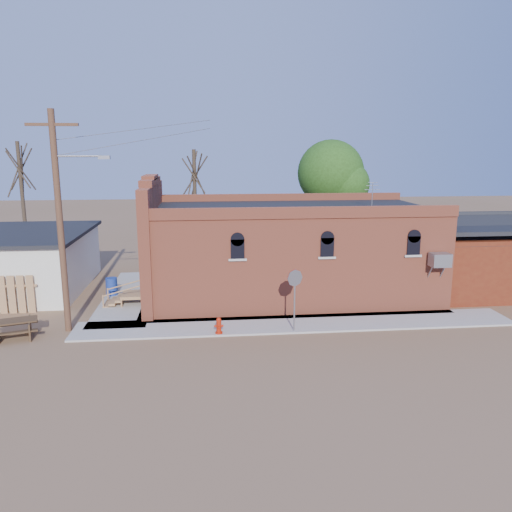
{
  "coord_description": "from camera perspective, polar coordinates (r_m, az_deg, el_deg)",
  "views": [
    {
      "loc": [
        -2.39,
        -19.38,
        7.41
      ],
      "look_at": [
        0.04,
        4.17,
        2.4
      ],
      "focal_mm": 35.0,
      "sensor_mm": 36.0,
      "label": 1
    }
  ],
  "objects": [
    {
      "name": "red_shed",
      "position": [
        28.95,
        22.89,
        0.77
      ],
      "size": [
        5.4,
        6.4,
        4.3
      ],
      "color": "#5A1C0F",
      "rests_on": "ground"
    },
    {
      "name": "brick_bar",
      "position": [
        25.7,
        3.25,
        0.55
      ],
      "size": [
        16.4,
        7.97,
        6.3
      ],
      "color": "#C55A3C",
      "rests_on": "ground"
    },
    {
      "name": "sidewalk_west",
      "position": [
        26.71,
        -14.11,
        -4.44
      ],
      "size": [
        2.6,
        10.0,
        0.08
      ],
      "primitive_type": "cube",
      "color": "#9E9991",
      "rests_on": "ground"
    },
    {
      "name": "trash_barrel",
      "position": [
        26.92,
        -16.17,
        -3.35
      ],
      "size": [
        0.6,
        0.6,
        0.9
      ],
      "primitive_type": "cylinder",
      "rotation": [
        0.0,
        0.0,
        -0.03
      ],
      "color": "navy",
      "rests_on": "sidewalk_west"
    },
    {
      "name": "tree_bare_far",
      "position": [
        35.35,
        -25.4,
        9.11
      ],
      "size": [
        2.8,
        2.8,
        8.16
      ],
      "color": "#413125",
      "rests_on": "ground"
    },
    {
      "name": "picnic_table",
      "position": [
        22.43,
        -25.99,
        -7.26
      ],
      "size": [
        2.13,
        1.83,
        0.76
      ],
      "rotation": [
        0.0,
        0.0,
        0.3
      ],
      "color": "#442E1B",
      "rests_on": "ground"
    },
    {
      "name": "tree_bare_near",
      "position": [
        32.42,
        -7.06,
        9.3
      ],
      "size": [
        2.8,
        2.8,
        7.65
      ],
      "color": "#413125",
      "rests_on": "ground"
    },
    {
      "name": "utility_pole",
      "position": [
        21.53,
        -21.4,
        4.09
      ],
      "size": [
        3.12,
        0.26,
        9.0
      ],
      "color": "#492A1D",
      "rests_on": "ground"
    },
    {
      "name": "ground",
      "position": [
        20.88,
        1.08,
        -8.83
      ],
      "size": [
        120.0,
        120.0,
        0.0
      ],
      "primitive_type": "plane",
      "color": "brown",
      "rests_on": "ground"
    },
    {
      "name": "sidewalk_south",
      "position": [
        21.92,
        4.72,
        -7.74
      ],
      "size": [
        19.0,
        2.2,
        0.08
      ],
      "primitive_type": "cube",
      "color": "#9E9991",
      "rests_on": "ground"
    },
    {
      "name": "fire_hydrant",
      "position": [
        20.6,
        -4.27,
        -7.93
      ],
      "size": [
        0.38,
        0.35,
        0.68
      ],
      "rotation": [
        0.0,
        0.0,
        0.09
      ],
      "color": "#A51C09",
      "rests_on": "sidewalk_south"
    },
    {
      "name": "tree_leafy",
      "position": [
        33.96,
        8.53,
        9.33
      ],
      "size": [
        4.4,
        4.4,
        8.15
      ],
      "color": "#413125",
      "rests_on": "ground"
    },
    {
      "name": "stop_sign",
      "position": [
        20.41,
        4.45,
        -3.19
      ],
      "size": [
        0.67,
        0.35,
        2.62
      ],
      "rotation": [
        0.0,
        0.0,
        0.0
      ],
      "color": "gray",
      "rests_on": "sidewalk_south"
    }
  ]
}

